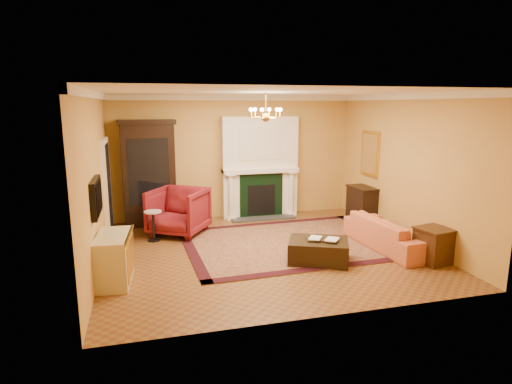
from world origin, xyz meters
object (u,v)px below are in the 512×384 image
object	(u,v)px
end_table	(433,246)
console_table	(362,206)
coral_sofa	(390,228)
commode	(114,259)
wingback_armchair	(178,209)
china_cabinet	(149,175)
leather_ottoman	(318,251)
pedestal_table	(153,224)

from	to	relation	value
end_table	console_table	distance (m)	2.72
coral_sofa	console_table	size ratio (longest dim) A/B	2.47
commode	wingback_armchair	bearing A→B (deg)	67.44
commode	console_table	xyz separation A→B (m)	(5.51, 2.13, 0.03)
coral_sofa	console_table	xyz separation A→B (m)	(0.38, 1.80, 0.01)
console_table	china_cabinet	bearing A→B (deg)	163.20
coral_sofa	end_table	world-z (taller)	coral_sofa
china_cabinet	leather_ottoman	distance (m)	4.48
coral_sofa	pedestal_table	bearing A→B (deg)	65.40
console_table	wingback_armchair	bearing A→B (deg)	173.93
pedestal_table	end_table	bearing A→B (deg)	-28.19
wingback_armchair	pedestal_table	distance (m)	0.68
end_table	console_table	size ratio (longest dim) A/B	0.72
commode	end_table	distance (m)	5.48
wingback_armchair	console_table	bearing A→B (deg)	29.72
wingback_armchair	console_table	world-z (taller)	wingback_armchair
wingback_armchair	coral_sofa	distance (m)	4.41
china_cabinet	commode	size ratio (longest dim) A/B	2.25
pedestal_table	coral_sofa	distance (m)	4.76
wingback_armchair	pedestal_table	xyz separation A→B (m)	(-0.55, -0.36, -0.19)
pedestal_table	console_table	size ratio (longest dim) A/B	0.75
pedestal_table	end_table	world-z (taller)	pedestal_table
pedestal_table	leather_ottoman	world-z (taller)	pedestal_table
wingback_armchair	commode	xyz separation A→B (m)	(-1.21, -2.35, -0.17)
coral_sofa	china_cabinet	bearing A→B (deg)	52.19
coral_sofa	console_table	distance (m)	1.84
end_table	leather_ottoman	size ratio (longest dim) A/B	0.58
end_table	leather_ottoman	xyz separation A→B (m)	(-1.97, 0.57, -0.09)
china_cabinet	end_table	world-z (taller)	china_cabinet
china_cabinet	end_table	distance (m)	6.25
commode	end_table	world-z (taller)	commode
wingback_armchair	leather_ottoman	world-z (taller)	wingback_armchair
pedestal_table	commode	world-z (taller)	commode
china_cabinet	wingback_armchair	world-z (taller)	china_cabinet
wingback_armchair	commode	bearing A→B (deg)	-84.72
wingback_armchair	console_table	size ratio (longest dim) A/B	1.32
leather_ottoman	pedestal_table	bearing A→B (deg)	168.77
leather_ottoman	console_table	bearing A→B (deg)	70.73
china_cabinet	coral_sofa	world-z (taller)	china_cabinet
pedestal_table	commode	distance (m)	2.09
pedestal_table	china_cabinet	bearing A→B (deg)	91.17
wingback_armchair	end_table	bearing A→B (deg)	-2.06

